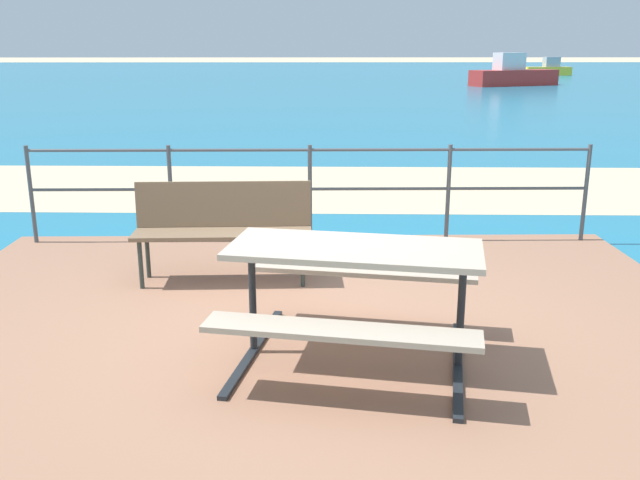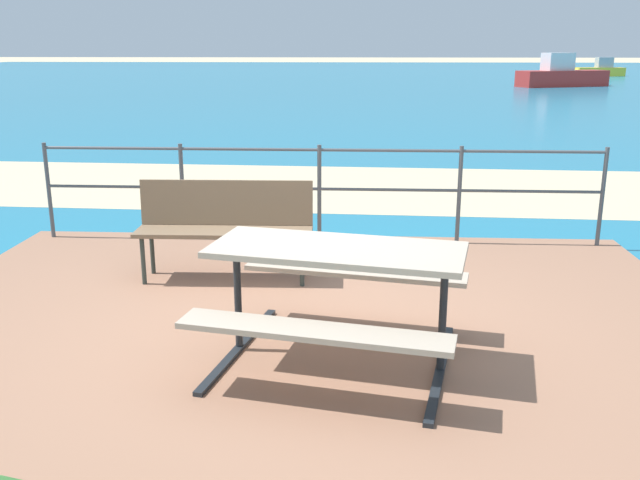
% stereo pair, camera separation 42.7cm
% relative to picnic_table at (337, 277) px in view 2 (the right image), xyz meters
% --- Properties ---
extents(ground_plane, '(240.00, 240.00, 0.00)m').
position_rel_picnic_table_xyz_m(ground_plane, '(-0.28, 0.58, -0.66)').
color(ground_plane, beige).
extents(patio_paving, '(6.40, 5.20, 0.06)m').
position_rel_picnic_table_xyz_m(patio_paving, '(-0.28, 0.58, -0.63)').
color(patio_paving, '#996B51').
rests_on(patio_paving, ground).
extents(sea_water, '(90.00, 90.00, 0.01)m').
position_rel_picnic_table_xyz_m(sea_water, '(-0.28, 40.58, -0.65)').
color(sea_water, teal).
rests_on(sea_water, ground).
extents(beach_strip, '(54.10, 5.63, 0.01)m').
position_rel_picnic_table_xyz_m(beach_strip, '(-0.28, 6.21, -0.65)').
color(beach_strip, beige).
rests_on(beach_strip, ground).
extents(picnic_table, '(1.87, 1.70, 0.80)m').
position_rel_picnic_table_xyz_m(picnic_table, '(0.00, 0.00, 0.00)').
color(picnic_table, tan).
rests_on(picnic_table, patio_paving).
extents(park_bench, '(1.57, 0.44, 0.88)m').
position_rel_picnic_table_xyz_m(park_bench, '(-1.06, 1.71, -0.06)').
color(park_bench, '#7A6047').
rests_on(park_bench, patio_paving).
extents(railing_fence, '(5.94, 0.04, 1.04)m').
position_rel_picnic_table_xyz_m(railing_fence, '(-0.28, 2.95, 0.07)').
color(railing_fence, '#4C5156').
rests_on(railing_fence, patio_paving).
extents(boat_near, '(3.75, 1.21, 1.28)m').
position_rel_picnic_table_xyz_m(boat_near, '(16.69, 46.36, -0.21)').
color(boat_near, yellow).
rests_on(boat_near, sea_water).
extents(boat_mid, '(5.40, 3.05, 1.71)m').
position_rel_picnic_table_xyz_m(boat_mid, '(10.69, 33.55, -0.09)').
color(boat_mid, red).
rests_on(boat_mid, sea_water).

